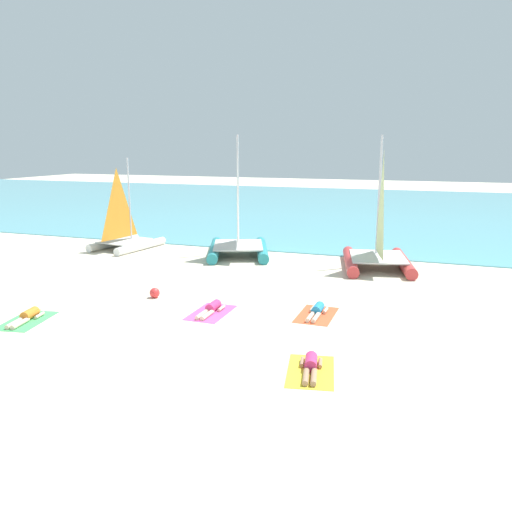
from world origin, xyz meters
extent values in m
plane|color=beige|center=(0.00, 10.00, 0.00)|extent=(120.00, 120.00, 0.00)
cube|color=#5BB2C1|center=(0.00, 31.84, 0.03)|extent=(120.00, 40.00, 0.05)
cylinder|color=#CC3838|center=(2.84, 9.85, 0.25)|extent=(1.41, 4.39, 0.50)
cylinder|color=#CC3838|center=(5.08, 10.34, 0.25)|extent=(1.41, 4.39, 0.50)
cube|color=silver|center=(4.01, 9.89, 0.53)|extent=(2.83, 3.22, 0.06)
cylinder|color=silver|center=(3.87, 10.50, 3.11)|extent=(0.10, 0.10, 5.21)
pyramid|color=#EAEA99|center=(4.09, 9.50, 2.95)|extent=(0.55, 2.26, 4.38)
cylinder|color=teal|center=(-3.84, 10.11, 0.25)|extent=(2.05, 4.32, 0.51)
cylinder|color=teal|center=(-1.68, 10.94, 0.25)|extent=(2.05, 4.32, 0.51)
cube|color=silver|center=(-2.68, 10.33, 0.54)|extent=(3.18, 3.48, 0.06)
cylinder|color=silver|center=(-2.91, 10.92, 3.14)|extent=(0.11, 0.11, 5.27)
pyramid|color=white|center=(-2.54, 9.94, 2.98)|extent=(0.89, 2.19, 4.43)
cylinder|color=white|center=(-9.78, 10.31, 0.20)|extent=(0.95, 3.60, 0.41)
cylinder|color=white|center=(-7.93, 10.02, 0.20)|extent=(0.95, 3.60, 0.41)
cube|color=silver|center=(-8.88, 10.00, 0.43)|extent=(2.20, 2.55, 0.05)
cylinder|color=silver|center=(-8.81, 10.50, 2.54)|extent=(0.09, 0.09, 4.26)
pyramid|color=orange|center=(-8.94, 9.67, 2.41)|extent=(0.34, 1.86, 3.58)
cube|color=#4CB266|center=(-5.34, -0.68, 0.01)|extent=(1.43, 2.07, 0.01)
cylinder|color=orange|center=(-5.38, -0.48, 0.16)|extent=(0.41, 0.66, 0.30)
sphere|color=beige|center=(-5.45, -0.08, 0.16)|extent=(0.22, 0.22, 0.22)
cylinder|color=beige|center=(-5.35, -1.14, 0.08)|extent=(0.28, 0.79, 0.14)
cylinder|color=beige|center=(-5.17, -1.10, 0.08)|extent=(0.28, 0.79, 0.14)
cylinder|color=beige|center=(-5.62, -0.37, 0.07)|extent=(0.18, 0.46, 0.10)
cylinder|color=beige|center=(-5.19, -0.29, 0.07)|extent=(0.18, 0.46, 0.10)
cube|color=#D84C99|center=(-0.33, 1.92, 0.01)|extent=(1.11, 1.90, 0.01)
cylinder|color=#D83372|center=(-0.33, 2.12, 0.16)|extent=(0.30, 0.62, 0.30)
sphere|color=beige|center=(-0.33, 2.53, 0.16)|extent=(0.22, 0.22, 0.22)
cylinder|color=beige|center=(-0.43, 1.47, 0.08)|extent=(0.14, 0.78, 0.14)
cylinder|color=beige|center=(-0.25, 1.47, 0.08)|extent=(0.14, 0.78, 0.14)
cylinder|color=beige|center=(-0.55, 2.27, 0.07)|extent=(0.10, 0.45, 0.10)
cylinder|color=beige|center=(-0.11, 2.27, 0.07)|extent=(0.10, 0.45, 0.10)
cube|color=#EA5933|center=(2.92, 2.82, 0.01)|extent=(1.11, 1.90, 0.01)
cylinder|color=#268CCC|center=(2.92, 3.02, 0.16)|extent=(0.30, 0.62, 0.30)
sphere|color=beige|center=(2.92, 3.43, 0.16)|extent=(0.22, 0.22, 0.22)
cylinder|color=beige|center=(2.82, 2.37, 0.08)|extent=(0.14, 0.78, 0.14)
cylinder|color=beige|center=(3.00, 2.37, 0.08)|extent=(0.14, 0.78, 0.14)
cylinder|color=beige|center=(2.70, 3.18, 0.07)|extent=(0.10, 0.45, 0.10)
cylinder|color=beige|center=(3.14, 3.18, 0.07)|extent=(0.10, 0.45, 0.10)
cube|color=yellow|center=(3.72, -1.30, 0.01)|extent=(1.45, 2.08, 0.01)
cylinder|color=#D83372|center=(3.68, -1.10, 0.16)|extent=(0.42, 0.67, 0.30)
sphere|color=tan|center=(3.60, -0.70, 0.16)|extent=(0.22, 0.22, 0.22)
cylinder|color=tan|center=(3.72, -1.76, 0.08)|extent=(0.29, 0.79, 0.14)
cylinder|color=tan|center=(3.89, -1.72, 0.08)|extent=(0.29, 0.79, 0.14)
cylinder|color=tan|center=(3.43, -0.99, 0.07)|extent=(0.19, 0.46, 0.10)
cylinder|color=tan|center=(3.86, -0.91, 0.07)|extent=(0.19, 0.46, 0.10)
sphere|color=red|center=(-2.90, 2.79, 0.18)|extent=(0.36, 0.36, 0.36)
camera|label=1|loc=(6.27, -12.41, 5.25)|focal=36.00mm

